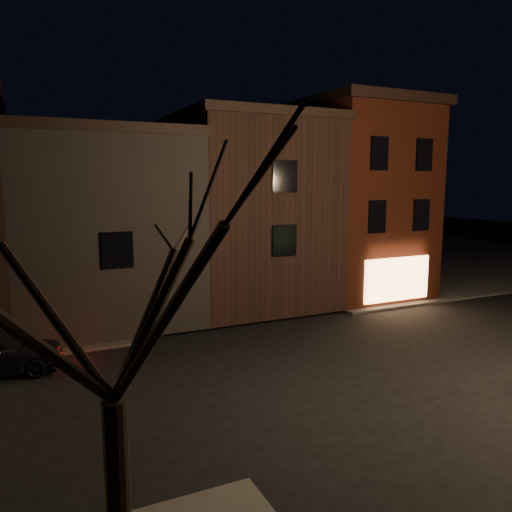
{
  "coord_description": "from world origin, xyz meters",
  "views": [
    {
      "loc": [
        -9.03,
        -13.83,
        6.32
      ],
      "look_at": [
        -0.14,
        4.91,
        3.2
      ],
      "focal_mm": 35.0,
      "sensor_mm": 36.0,
      "label": 1
    }
  ],
  "objects": [
    {
      "name": "corner_building",
      "position": [
        8.0,
        9.47,
        5.4
      ],
      "size": [
        6.5,
        8.5,
        10.5
      ],
      "color": "#42160B",
      "rests_on": "ground"
    },
    {
      "name": "sidewalk_far_right",
      "position": [
        20.0,
        20.0,
        0.06
      ],
      "size": [
        30.0,
        30.0,
        0.12
      ],
      "primitive_type": "cube",
      "color": "#2D2B28",
      "rests_on": "ground"
    },
    {
      "name": "row_building_a",
      "position": [
        1.5,
        10.5,
        4.83
      ],
      "size": [
        7.3,
        10.3,
        9.4
      ],
      "color": "black",
      "rests_on": "ground"
    },
    {
      "name": "ground",
      "position": [
        0.0,
        0.0,
        0.0
      ],
      "size": [
        120.0,
        120.0,
        0.0
      ],
      "primitive_type": "plane",
      "color": "black",
      "rests_on": "ground"
    },
    {
      "name": "row_building_b",
      "position": [
        -5.75,
        10.5,
        4.33
      ],
      "size": [
        7.8,
        10.3,
        8.4
      ],
      "color": "black",
      "rests_on": "ground"
    },
    {
      "name": "bare_tree_left",
      "position": [
        -8.0,
        -7.0,
        5.43
      ],
      "size": [
        5.6,
        5.6,
        7.5
      ],
      "color": "black",
      "rests_on": "sidewalk_near_left"
    }
  ]
}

